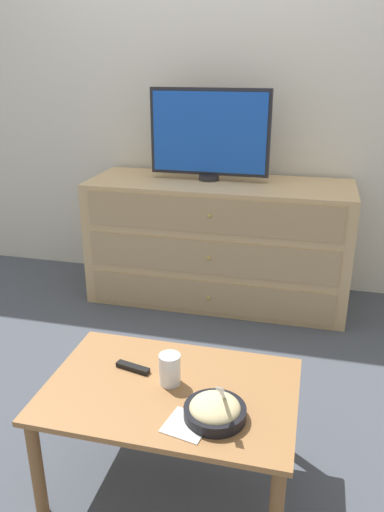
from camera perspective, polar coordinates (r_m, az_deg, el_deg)
name	(u,v)px	position (r m, az deg, el deg)	size (l,w,h in m)	color
ground_plane	(209,276)	(3.60, 1.94, -2.30)	(12.00, 12.00, 0.00)	#474C56
wall_back	(212,86)	(3.32, 2.33, 18.88)	(12.00, 0.05, 2.60)	silver
dresser	(218,242)	(3.15, 3.04, 1.62)	(1.59, 0.58, 0.77)	tan
tv	(210,134)	(3.04, 2.02, 13.81)	(0.72, 0.12, 0.54)	#232328
coffee_table	(171,401)	(1.80, -2.44, -16.27)	(0.86, 0.57, 0.41)	#9E6B3D
takeout_bowl	(215,410)	(1.63, 2.64, -17.20)	(0.20, 0.20, 0.16)	black
drink_cup	(170,371)	(1.76, -2.55, -12.98)	(0.07, 0.07, 0.11)	beige
napkin	(187,425)	(1.62, -0.60, -18.72)	(0.15, 0.15, 0.00)	white
remote_control	(133,367)	(1.86, -6.78, -12.54)	(0.13, 0.06, 0.02)	black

